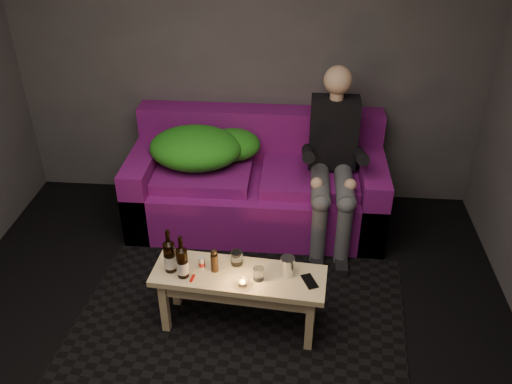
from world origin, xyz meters
TOP-DOWN VIEW (x-y plane):
  - room at (0.00, 0.47)m, footprint 4.50×4.50m
  - rug at (0.10, 0.57)m, footprint 2.36×1.81m
  - sofa at (0.11, 1.82)m, footprint 2.09×0.94m
  - green_blanket at (-0.34, 1.81)m, footprint 0.92×0.63m
  - person at (0.73, 1.65)m, footprint 0.38×0.87m
  - coffee_table at (0.10, 0.52)m, footprint 1.14×0.45m
  - beer_bottle_a at (-0.34, 0.52)m, footprint 0.08×0.08m
  - beer_bottle_b at (-0.25, 0.47)m, footprint 0.08×0.08m
  - salt_shaker at (-0.14, 0.56)m, footprint 0.05×0.05m
  - pepper_mill at (-0.06, 0.53)m, footprint 0.06×0.06m
  - tumbler_back at (0.08, 0.62)m, footprint 0.10×0.10m
  - tealight at (0.14, 0.41)m, footprint 0.06×0.06m
  - tumbler_front at (0.23, 0.48)m, footprint 0.09×0.09m
  - steel_cup at (0.41, 0.54)m, footprint 0.11×0.11m
  - smartphone at (0.55, 0.48)m, footprint 0.12×0.15m
  - red_lighter at (-0.19, 0.44)m, footprint 0.03×0.07m

SIDE VIEW (x-z plane):
  - rug at x=0.10m, z-range 0.00..0.01m
  - sofa at x=0.11m, z-range -0.12..0.78m
  - coffee_table at x=0.10m, z-range 0.15..0.60m
  - smartphone at x=0.55m, z-range 0.46..0.46m
  - red_lighter at x=-0.19m, z-range 0.46..0.47m
  - tealight at x=0.14m, z-range 0.46..0.50m
  - salt_shaker at x=-0.14m, z-range 0.46..0.54m
  - tumbler_front at x=0.23m, z-range 0.46..0.54m
  - tumbler_back at x=0.08m, z-range 0.46..0.55m
  - steel_cup at x=0.41m, z-range 0.46..0.58m
  - pepper_mill at x=-0.06m, z-range 0.46..0.59m
  - beer_bottle_b at x=-0.25m, z-range 0.42..0.72m
  - beer_bottle_a at x=-0.34m, z-range 0.42..0.73m
  - green_blanket at x=-0.34m, z-range 0.52..0.84m
  - person at x=0.73m, z-range 0.03..1.42m
  - room at x=0.00m, z-range -0.61..3.89m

